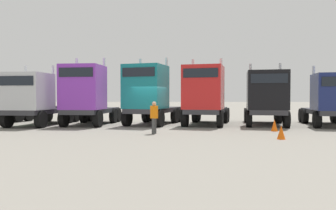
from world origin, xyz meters
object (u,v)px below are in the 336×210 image
object	(u,v)px
semi_truck_silver	(34,99)
traffic_cone_far	(274,125)
semi_truck_teal	(149,94)
semi_truck_purple	(86,95)
semi_truck_red	(205,95)
semi_truck_navy	(332,99)
traffic_cone_near	(281,132)
semi_truck_black	(266,97)
visitor_in_hivis	(154,115)

from	to	relation	value
semi_truck_silver	traffic_cone_far	xyz separation A→B (m)	(14.44, -2.51, -1.42)
semi_truck_teal	semi_truck_purple	bearing A→B (deg)	-67.91
semi_truck_red	semi_truck_navy	world-z (taller)	semi_truck_red
semi_truck_silver	traffic_cone_near	bearing A→B (deg)	72.20
semi_truck_silver	semi_truck_navy	distance (m)	18.76
semi_truck_purple	semi_truck_black	bearing A→B (deg)	95.97
traffic_cone_near	semi_truck_purple	bearing A→B (deg)	149.18
semi_truck_purple	visitor_in_hivis	distance (m)	6.57
semi_truck_purple	semi_truck_teal	world-z (taller)	semi_truck_teal
semi_truck_teal	semi_truck_red	size ratio (longest dim) A/B	0.97
semi_truck_silver	semi_truck_black	size ratio (longest dim) A/B	1.05
semi_truck_purple	traffic_cone_near	distance (m)	12.36
semi_truck_purple	traffic_cone_far	distance (m)	11.69
semi_truck_black	semi_truck_navy	bearing A→B (deg)	92.39
visitor_in_hivis	semi_truck_silver	bearing A→B (deg)	-14.89
semi_truck_purple	semi_truck_navy	world-z (taller)	semi_truck_purple
semi_truck_navy	traffic_cone_far	world-z (taller)	semi_truck_navy
semi_truck_purple	traffic_cone_far	xyz separation A→B (m)	(11.20, -2.92, -1.68)
semi_truck_silver	semi_truck_red	bearing A→B (deg)	99.35
traffic_cone_near	semi_truck_black	bearing A→B (deg)	80.71
semi_truck_black	semi_truck_navy	xyz separation A→B (m)	(3.93, -0.51, -0.12)
semi_truck_red	traffic_cone_near	xyz separation A→B (m)	(2.84, -6.64, -1.69)
semi_truck_red	semi_truck_purple	bearing A→B (deg)	-74.18
semi_truck_navy	traffic_cone_near	bearing A→B (deg)	-29.37
semi_truck_teal	traffic_cone_near	size ratio (longest dim) A/B	10.03
traffic_cone_far	semi_truck_teal	bearing A→B (deg)	154.86
semi_truck_silver	traffic_cone_far	distance (m)	14.72
visitor_in_hivis	traffic_cone_near	bearing A→B (deg)	174.07
semi_truck_red	semi_truck_navy	bearing A→B (deg)	98.88
semi_truck_red	visitor_in_hivis	distance (m)	5.71
semi_truck_black	traffic_cone_near	world-z (taller)	semi_truck_black
semi_truck_purple	semi_truck_black	xyz separation A→B (m)	(11.59, 0.30, -0.17)
semi_truck_purple	semi_truck_teal	size ratio (longest dim) A/B	0.95
semi_truck_purple	semi_truck_teal	bearing A→B (deg)	101.00
semi_truck_teal	semi_truck_red	world-z (taller)	semi_truck_teal
semi_truck_purple	semi_truck_black	distance (m)	11.59
semi_truck_purple	traffic_cone_far	size ratio (longest dim) A/B	9.00
traffic_cone_far	semi_truck_purple	bearing A→B (deg)	165.39
visitor_in_hivis	traffic_cone_far	world-z (taller)	visitor_in_hivis
visitor_in_hivis	semi_truck_purple	bearing A→B (deg)	-31.22
semi_truck_navy	traffic_cone_near	size ratio (longest dim) A/B	10.16
semi_truck_red	visitor_in_hivis	world-z (taller)	semi_truck_red
semi_truck_navy	traffic_cone_far	distance (m)	5.28
traffic_cone_near	semi_truck_navy	bearing A→B (deg)	50.45
semi_truck_navy	visitor_in_hivis	size ratio (longest dim) A/B	3.80
semi_truck_purple	semi_truck_red	xyz separation A→B (m)	(7.67, 0.37, -0.00)
visitor_in_hivis	traffic_cone_near	distance (m)	6.09
semi_truck_black	visitor_in_hivis	bearing A→B (deg)	-45.66
semi_truck_teal	visitor_in_hivis	xyz separation A→B (m)	(0.74, -4.88, -1.10)
semi_truck_red	semi_truck_black	distance (m)	3.92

